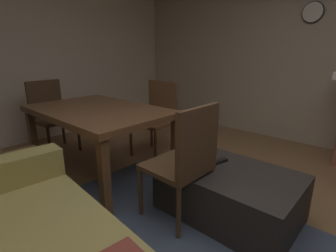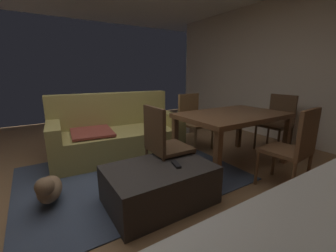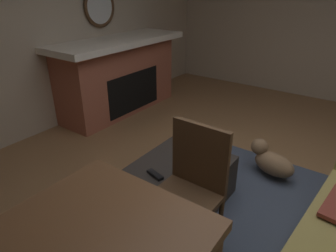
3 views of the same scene
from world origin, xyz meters
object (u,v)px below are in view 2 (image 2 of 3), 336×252
(potted_plant, at_px, (185,118))
(couch, at_px, (116,134))
(ottoman_coffee_table, at_px, (160,184))
(tv_remote, at_px, (176,164))
(dining_chair_west, at_px, (163,142))
(dining_chair_south, at_px, (295,145))
(dining_table, at_px, (232,119))
(dining_chair_north, at_px, (193,118))
(dining_chair_east, at_px, (278,119))
(small_dog, at_px, (49,189))

(potted_plant, bearing_deg, couch, -164.90)
(ottoman_coffee_table, height_order, tv_remote, tv_remote)
(dining_chair_west, xyz_separation_m, dining_chair_south, (1.14, -0.87, 0.00))
(tv_remote, height_order, dining_table, dining_table)
(dining_table, distance_m, dining_chair_north, 0.88)
(tv_remote, bearing_deg, couch, 106.20)
(dining_chair_south, bearing_deg, couch, 120.95)
(dining_table, height_order, dining_chair_east, dining_chair_east)
(dining_table, bearing_deg, small_dog, 174.34)
(dining_chair_south, bearing_deg, dining_table, 90.57)
(tv_remote, height_order, dining_chair_east, dining_chair_east)
(dining_table, height_order, small_dog, dining_table)
(tv_remote, distance_m, dining_chair_west, 0.40)
(dining_chair_east, bearing_deg, dining_chair_north, 142.90)
(dining_chair_west, distance_m, small_dog, 1.24)
(dining_chair_east, height_order, dining_chair_north, same)
(couch, xyz_separation_m, ottoman_coffee_table, (-0.10, -1.54, -0.14))
(potted_plant, bearing_deg, dining_chair_east, -68.17)
(dining_chair_north, distance_m, potted_plant, 0.97)
(dining_chair_south, height_order, dining_chair_east, same)
(dining_chair_west, height_order, dining_chair_south, same)
(couch, relative_size, dining_chair_east, 2.16)
(dining_chair_north, bearing_deg, dining_chair_west, -142.47)
(dining_chair_south, distance_m, dining_chair_east, 1.42)
(couch, xyz_separation_m, small_dog, (-1.05, -1.01, -0.14))
(dining_chair_south, bearing_deg, potted_plant, 80.16)
(ottoman_coffee_table, distance_m, dining_chair_east, 2.53)
(tv_remote, height_order, dining_chair_south, dining_chair_south)
(couch, distance_m, dining_table, 1.79)
(couch, relative_size, dining_chair_west, 2.16)
(couch, relative_size, dining_chair_south, 2.16)
(dining_chair_east, bearing_deg, tv_remote, -170.92)
(dining_table, height_order, potted_plant, dining_table)
(couch, xyz_separation_m, potted_plant, (1.71, 0.46, -0.01))
(couch, height_order, small_dog, couch)
(dining_chair_north, xyz_separation_m, potted_plant, (0.46, 0.83, -0.21))
(dining_chair_east, distance_m, small_dog, 3.46)
(small_dog, bearing_deg, couch, 44.05)
(tv_remote, height_order, small_dog, tv_remote)
(dining_chair_north, bearing_deg, couch, 163.38)
(dining_table, xyz_separation_m, potted_plant, (0.45, 1.70, -0.34))
(couch, distance_m, dining_chair_south, 2.46)
(tv_remote, xyz_separation_m, potted_plant, (1.66, 2.07, -0.08))
(dining_chair_west, bearing_deg, ottoman_coffee_table, -126.25)
(ottoman_coffee_table, bearing_deg, small_dog, 151.07)
(dining_chair_north, distance_m, small_dog, 2.40)
(dining_chair_east, distance_m, dining_chair_north, 1.43)
(ottoman_coffee_table, relative_size, dining_chair_east, 1.12)
(dining_chair_west, xyz_separation_m, small_dog, (-1.17, 0.23, -0.34))
(dining_chair_south, xyz_separation_m, small_dog, (-2.31, 1.09, -0.34))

